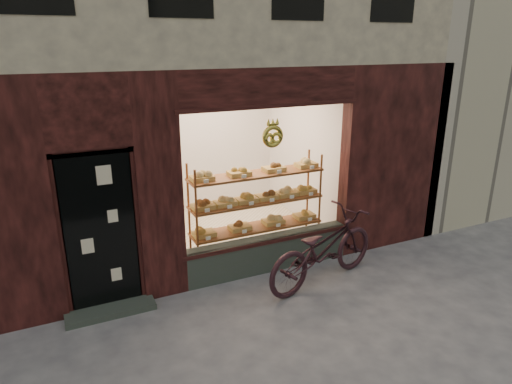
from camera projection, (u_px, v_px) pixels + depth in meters
ground at (316, 356)px, 5.24m from camera, size 90.00×90.00×0.00m
display_shelf at (257, 209)px, 7.33m from camera, size 2.20×0.45×1.70m
bicycle at (323, 249)px, 6.69m from camera, size 2.18×1.19×1.09m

